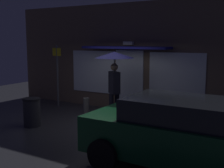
{
  "coord_description": "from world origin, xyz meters",
  "views": [
    {
      "loc": [
        4.88,
        -7.32,
        2.54
      ],
      "look_at": [
        0.08,
        0.81,
        1.16
      ],
      "focal_mm": 47.76,
      "sensor_mm": 36.0,
      "label": 1
    }
  ],
  "objects": [
    {
      "name": "parked_car",
      "position": [
        3.24,
        -1.76,
        0.74
      ],
      "size": [
        3.95,
        1.91,
        1.43
      ],
      "rotation": [
        0.0,
        0.0,
        -0.01
      ],
      "color": "#0C3F1E",
      "rests_on": "ground"
    },
    {
      "name": "sidewalk_bollard_2",
      "position": [
        2.5,
        1.63,
        0.33
      ],
      "size": [
        0.29,
        0.29,
        0.65
      ],
      "primitive_type": "cylinder",
      "color": "#B2A899",
      "rests_on": "ground"
    },
    {
      "name": "ground_plane",
      "position": [
        0.0,
        0.0,
        0.0
      ],
      "size": [
        18.0,
        18.0,
        0.0
      ],
      "primitive_type": "plane",
      "color": "#2D2D33"
    },
    {
      "name": "person_with_umbrella",
      "position": [
        0.17,
        0.81,
        1.77
      ],
      "size": [
        1.25,
        1.25,
        2.19
      ],
      "rotation": [
        0.0,
        0.0,
        2.46
      ],
      "color": "black",
      "rests_on": "ground"
    },
    {
      "name": "trash_bin",
      "position": [
        -1.57,
        -1.09,
        0.43
      ],
      "size": [
        0.52,
        0.52,
        0.85
      ],
      "color": "#2D2D33",
      "rests_on": "ground"
    },
    {
      "name": "sidewalk_bollard",
      "position": [
        -1.13,
        1.08,
        0.27
      ],
      "size": [
        0.21,
        0.21,
        0.54
      ],
      "primitive_type": "cylinder",
      "color": "slate",
      "rests_on": "ground"
    },
    {
      "name": "street_sign_post",
      "position": [
        -2.73,
        1.44,
        1.34
      ],
      "size": [
        0.4,
        0.07,
        2.36
      ],
      "color": "#595B60",
      "rests_on": "ground"
    },
    {
      "name": "building_facade",
      "position": [
        0.0,
        2.34,
        1.92
      ],
      "size": [
        10.27,
        1.0,
        3.87
      ],
      "color": "brown",
      "rests_on": "ground"
    }
  ]
}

